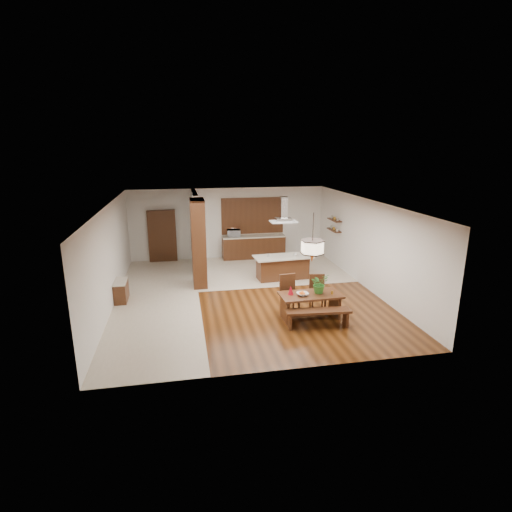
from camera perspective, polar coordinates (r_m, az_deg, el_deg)
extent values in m
plane|color=#3D1E0B|center=(12.69, -1.34, -5.52)|extent=(9.00, 9.00, 0.00)
cube|color=white|center=(11.96, -1.42, 7.57)|extent=(8.00, 9.00, 0.04)
cube|color=silver|center=(16.60, -3.95, 4.68)|extent=(8.00, 0.04, 2.90)
cube|color=silver|center=(8.06, 3.94, -7.11)|extent=(8.00, 0.04, 2.90)
cube|color=silver|center=(12.27, -20.14, -0.10)|extent=(0.04, 9.00, 2.90)
cube|color=silver|center=(13.47, 15.66, 1.61)|extent=(0.04, 9.00, 2.90)
cube|color=beige|center=(12.57, -13.87, -6.18)|extent=(2.50, 9.00, 0.01)
cube|color=beige|center=(15.24, 1.75, -1.88)|extent=(5.50, 4.00, 0.01)
cube|color=#3A1A0E|center=(11.97, -1.42, 7.50)|extent=(8.00, 9.00, 0.02)
cube|color=#331B0E|center=(13.27, -8.21, 1.82)|extent=(0.45, 1.00, 2.90)
cube|color=silver|center=(15.32, -8.61, 3.63)|extent=(0.18, 2.40, 2.90)
cube|color=#331B0E|center=(12.76, -18.69, -4.74)|extent=(0.37, 0.88, 0.63)
cube|color=#331B0E|center=(16.48, -13.24, 2.80)|extent=(1.10, 0.20, 2.10)
cube|color=#331B0E|center=(16.67, -0.34, 1.24)|extent=(2.60, 0.60, 0.90)
cube|color=beige|center=(16.56, -0.35, 2.83)|extent=(2.60, 0.62, 0.05)
cube|color=brown|center=(16.65, -0.52, 5.80)|extent=(2.60, 0.08, 1.50)
cube|color=#331B0E|center=(15.74, 11.08, 3.65)|extent=(0.26, 0.90, 0.04)
cube|color=#331B0E|center=(15.67, 11.15, 5.08)|extent=(0.26, 0.90, 0.04)
cube|color=#331B0E|center=(10.90, 7.79, -5.54)|extent=(1.68, 0.88, 0.06)
cube|color=#331B0E|center=(10.81, 4.12, -7.58)|extent=(0.10, 0.66, 0.64)
cube|color=#331B0E|center=(11.28, 11.17, -6.83)|extent=(0.10, 0.66, 0.64)
imported|color=#2B6722|center=(10.92, 9.03, -3.90)|extent=(0.59, 0.55, 0.53)
imported|color=#BDB7A5|center=(10.75, 6.67, -5.42)|extent=(0.32, 0.32, 0.08)
cone|color=#A70B1A|center=(10.75, 4.99, -4.90)|extent=(0.19, 0.19, 0.24)
cylinder|color=gold|center=(10.96, 10.81, -5.15)|extent=(0.07, 0.07, 0.09)
cube|color=#331B0E|center=(14.08, 3.83, -1.71)|extent=(1.81, 0.79, 0.79)
cube|color=beige|center=(13.92, 3.90, -0.11)|extent=(2.09, 1.03, 0.04)
imported|color=silver|center=(13.95, 5.61, 0.18)|extent=(0.14, 0.14, 0.09)
imported|color=silver|center=(16.37, -3.19, 3.27)|extent=(0.56, 0.40, 0.29)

